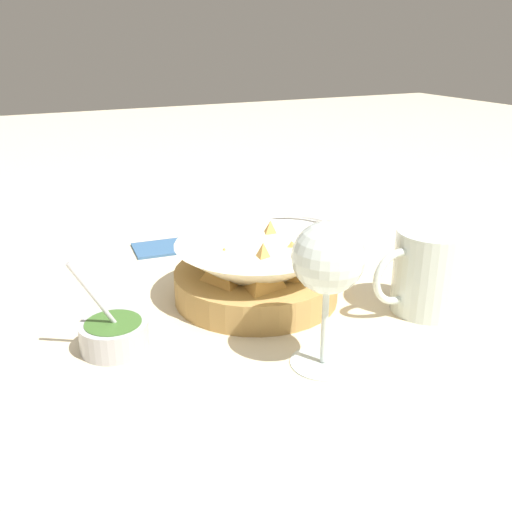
{
  "coord_description": "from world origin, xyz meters",
  "views": [
    {
      "loc": [
        0.31,
        0.64,
        0.33
      ],
      "look_at": [
        0.01,
        0.02,
        0.06
      ],
      "focal_mm": 40.0,
      "sensor_mm": 36.0,
      "label": 1
    }
  ],
  "objects": [
    {
      "name": "food_basket",
      "position": [
        0.01,
        0.03,
        0.04
      ],
      "size": [
        0.21,
        0.21,
        0.09
      ],
      "color": "#B2894C",
      "rests_on": "ground_plane"
    },
    {
      "name": "beer_mug",
      "position": [
        -0.16,
        0.15,
        0.05
      ],
      "size": [
        0.13,
        0.09,
        0.1
      ],
      "color": "silver",
      "rests_on": "ground_plane"
    },
    {
      "name": "napkin",
      "position": [
        0.06,
        -0.2,
        0.0
      ],
      "size": [
        0.12,
        0.08,
        0.01
      ],
      "color": "#38608E",
      "rests_on": "ground_plane"
    },
    {
      "name": "ground_plane",
      "position": [
        0.0,
        0.0,
        0.0
      ],
      "size": [
        4.0,
        4.0,
        0.0
      ],
      "primitive_type": "plane",
      "color": "beige"
    },
    {
      "name": "sauce_cup",
      "position": [
        0.21,
        0.07,
        0.02
      ],
      "size": [
        0.08,
        0.08,
        0.11
      ],
      "color": "#B7B7BC",
      "rests_on": "ground_plane"
    },
    {
      "name": "side_plate",
      "position": [
        -0.14,
        -0.17,
        0.01
      ],
      "size": [
        0.17,
        0.17,
        0.01
      ],
      "color": "white",
      "rests_on": "ground_plane"
    },
    {
      "name": "wine_glass",
      "position": [
        0.02,
        0.2,
        0.11
      ],
      "size": [
        0.07,
        0.07,
        0.16
      ],
      "color": "silver",
      "rests_on": "ground_plane"
    }
  ]
}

